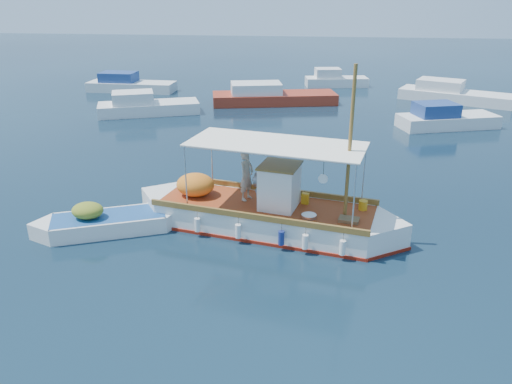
# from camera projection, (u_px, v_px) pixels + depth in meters

# --- Properties ---
(ground) EXTENTS (160.00, 160.00, 0.00)m
(ground) POSITION_uv_depth(u_px,v_px,m) (274.00, 233.00, 18.04)
(ground) COLOR black
(ground) RESTS_ON ground
(fishing_caique) EXTENTS (10.09, 4.29, 6.28)m
(fishing_caique) POSITION_uv_depth(u_px,v_px,m) (264.00, 214.00, 18.27)
(fishing_caique) COLOR white
(fishing_caique) RESTS_ON ground
(dinghy) EXTENTS (5.10, 2.96, 1.35)m
(dinghy) POSITION_uv_depth(u_px,v_px,m) (108.00, 224.00, 18.13)
(dinghy) COLOR white
(dinghy) RESTS_ON ground
(bg_boat_nw) EXTENTS (7.29, 4.70, 1.80)m
(bg_boat_nw) POSITION_uv_depth(u_px,v_px,m) (146.00, 107.00, 34.98)
(bg_boat_nw) COLOR silver
(bg_boat_nw) RESTS_ON ground
(bg_boat_n) EXTENTS (9.76, 4.77, 1.80)m
(bg_boat_n) POSITION_uv_depth(u_px,v_px,m) (270.00, 97.00, 38.17)
(bg_boat_n) COLOR maroon
(bg_boat_n) RESTS_ON ground
(bg_boat_ne) EXTENTS (6.56, 3.98, 1.80)m
(bg_boat_ne) POSITION_uv_depth(u_px,v_px,m) (445.00, 120.00, 31.58)
(bg_boat_ne) COLOR silver
(bg_boat_ne) RESTS_ON ground
(bg_boat_e) EXTENTS (8.69, 5.75, 1.80)m
(bg_boat_e) POSITION_uv_depth(u_px,v_px,m) (452.00, 95.00, 38.94)
(bg_boat_e) COLOR silver
(bg_boat_e) RESTS_ON ground
(bg_boat_far_w) EXTENTS (7.44, 2.47, 1.80)m
(bg_boat_far_w) POSITION_uv_depth(u_px,v_px,m) (129.00, 85.00, 42.77)
(bg_boat_far_w) COLOR silver
(bg_boat_far_w) RESTS_ON ground
(bg_boat_far_n) EXTENTS (5.73, 2.90, 1.80)m
(bg_boat_far_n) POSITION_uv_depth(u_px,v_px,m) (334.00, 81.00, 44.90)
(bg_boat_far_n) COLOR silver
(bg_boat_far_n) RESTS_ON ground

